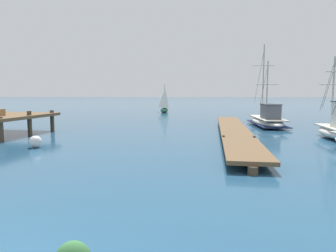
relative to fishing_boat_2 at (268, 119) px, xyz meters
The scene contains 4 objects.
floating_dock 6.83m from the fishing_boat_2, 121.62° to the right, with size 3.09×19.83×0.53m.
fishing_boat_2 is the anchor object (origin of this frame).
mooring_buoy 18.19m from the fishing_boat_2, 141.89° to the right, with size 0.63×0.63×0.70m.
distant_sailboat 20.39m from the fishing_boat_2, 120.65° to the left, with size 2.12×3.57×3.97m.
Camera 1 is at (3.54, -3.59, 2.80)m, focal length 32.28 mm.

